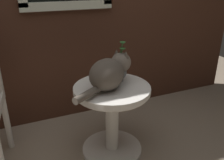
# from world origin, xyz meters

# --- Properties ---
(wicker_side_table) EXTENTS (0.55, 0.55, 0.55)m
(wicker_side_table) POSITION_xyz_m (0.30, 0.12, 0.37)
(wicker_side_table) COLOR silver
(wicker_side_table) RESTS_ON ground_plane
(cat) EXTENTS (0.50, 0.35, 0.24)m
(cat) POSITION_xyz_m (0.27, 0.11, 0.67)
(cat) COLOR brown
(cat) RESTS_ON wicker_side_table
(pewter_vase_with_ivy) EXTENTS (0.12, 0.12, 0.29)m
(pewter_vase_with_ivy) POSITION_xyz_m (0.38, 0.20, 0.64)
(pewter_vase_with_ivy) COLOR slate
(pewter_vase_with_ivy) RESTS_ON wicker_side_table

